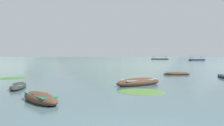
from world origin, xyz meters
TOP-DOWN VIEW (x-y plane):
  - ground_plane at (0.00, 1500.00)m, footprint 6000.00×6000.00m
  - mountain_1 at (-645.92, 2190.33)m, footprint 773.24×773.24m
  - mountain_2 at (123.81, 2287.35)m, footprint 1410.14×1410.14m
  - mountain_3 at (941.19, 2305.82)m, footprint 1136.98×1136.98m
  - rowboat_0 at (10.92, 16.19)m, footprint 1.53×3.25m
  - rowboat_1 at (7.42, 19.69)m, footprint 3.10×1.03m
  - rowboat_5 at (1.73, 10.89)m, footprint 3.98×3.15m
  - rowboat_6 at (-3.74, 5.17)m, footprint 2.70×3.07m
  - rowboat_7 at (-6.48, 9.70)m, footprint 1.53×3.46m
  - ferry_0 at (35.35, 138.64)m, footprint 10.37×4.04m
  - ferry_1 at (44.99, 103.25)m, footprint 8.01×4.11m
  - weed_patch_0 at (1.42, 7.85)m, footprint 3.64×3.52m
  - weed_patch_2 at (-9.55, 16.34)m, footprint 3.57×3.58m

SIDE VIEW (x-z plane):
  - ground_plane at x=0.00m, z-range 0.00..0.00m
  - weed_patch_0 at x=1.42m, z-range -0.07..0.07m
  - weed_patch_2 at x=-9.55m, z-range -0.07..0.07m
  - rowboat_0 at x=10.92m, z-range -0.07..0.32m
  - rowboat_1 at x=7.42m, z-range -0.07..0.34m
  - rowboat_7 at x=-6.48m, z-range -0.08..0.35m
  - rowboat_6 at x=-3.74m, z-range -0.10..0.44m
  - rowboat_5 at x=1.73m, z-range -0.13..0.55m
  - ferry_0 at x=35.35m, z-range -0.82..1.71m
  - ferry_1 at x=44.99m, z-range -0.82..1.72m
  - mountain_1 at x=-645.92m, z-range 0.00..266.53m
  - mountain_3 at x=941.19m, z-range 0.00..443.37m
  - mountain_2 at x=123.81m, z-range 0.00..509.93m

